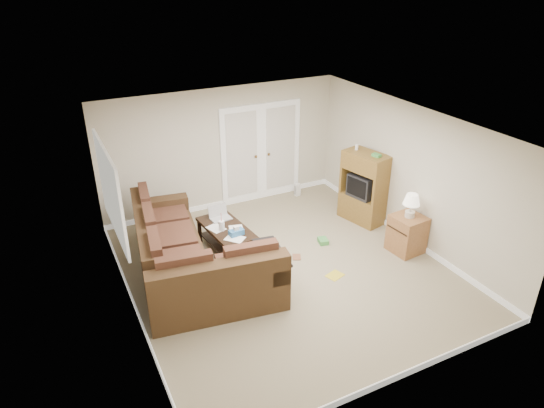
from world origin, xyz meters
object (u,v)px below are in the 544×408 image
sectional_sofa (188,261)px  tv_armoire (364,187)px  side_cabinet (407,231)px  coffee_table (226,238)px

sectional_sofa → tv_armoire: size_ratio=2.20×
sectional_sofa → side_cabinet: size_ratio=3.00×
sectional_sofa → coffee_table: bearing=40.9°
coffee_table → side_cabinet: side_cabinet is taller
sectional_sofa → tv_armoire: bearing=15.6°
sectional_sofa → coffee_table: (0.87, 0.56, -0.10)m
coffee_table → side_cabinet: 3.19m
coffee_table → tv_armoire: 2.90m
sectional_sofa → coffee_table: 1.04m
sectional_sofa → side_cabinet: 3.83m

